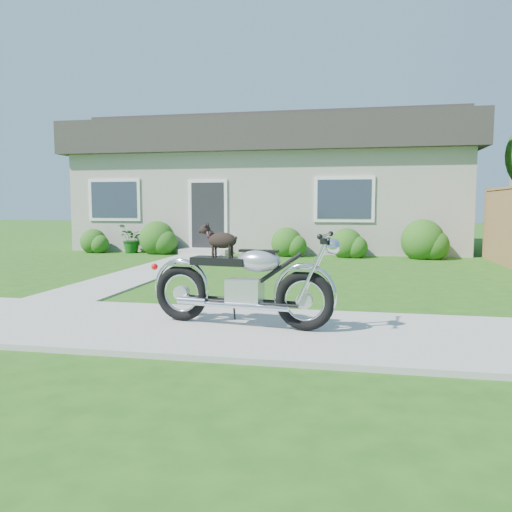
{
  "coord_description": "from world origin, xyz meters",
  "views": [
    {
      "loc": [
        2.76,
        -5.4,
        1.4
      ],
      "look_at": [
        1.51,
        1.0,
        0.75
      ],
      "focal_mm": 35.0,
      "sensor_mm": 36.0,
      "label": 1
    }
  ],
  "objects_px": {
    "motorcycle_with_dog": "(244,282)",
    "potted_plant_right": "(290,244)",
    "house": "(273,185)",
    "potted_plant_left": "(131,239)"
  },
  "relations": [
    {
      "from": "motorcycle_with_dog",
      "to": "potted_plant_right",
      "type": "bearing_deg",
      "value": 101.5
    },
    {
      "from": "house",
      "to": "potted_plant_right",
      "type": "bearing_deg",
      "value": -73.29
    },
    {
      "from": "house",
      "to": "potted_plant_right",
      "type": "xyz_separation_m",
      "value": [
        1.03,
        -3.44,
        -1.83
      ]
    },
    {
      "from": "house",
      "to": "potted_plant_right",
      "type": "height_order",
      "value": "house"
    },
    {
      "from": "house",
      "to": "potted_plant_left",
      "type": "relative_size",
      "value": 14.7
    },
    {
      "from": "house",
      "to": "potted_plant_left",
      "type": "bearing_deg",
      "value": -137.56
    },
    {
      "from": "potted_plant_left",
      "to": "potted_plant_right",
      "type": "height_order",
      "value": "potted_plant_left"
    },
    {
      "from": "potted_plant_left",
      "to": "motorcycle_with_dog",
      "type": "distance_m",
      "value": 10.02
    },
    {
      "from": "potted_plant_right",
      "to": "motorcycle_with_dog",
      "type": "xyz_separation_m",
      "value": [
        0.52,
        -8.49,
        0.22
      ]
    },
    {
      "from": "motorcycle_with_dog",
      "to": "potted_plant_left",
      "type": "bearing_deg",
      "value": 130.08
    }
  ]
}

